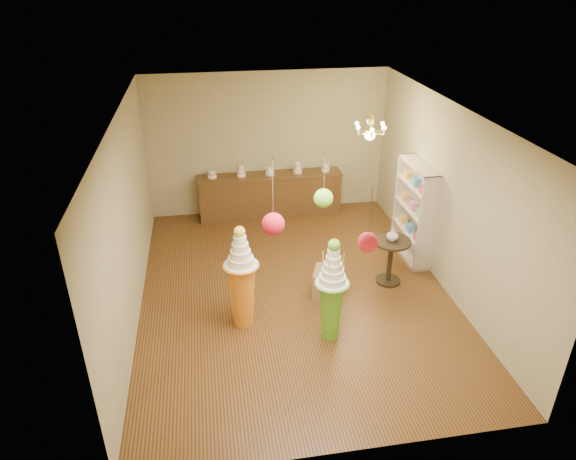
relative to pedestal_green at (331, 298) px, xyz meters
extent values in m
plane|color=#523316|center=(-0.31, 1.26, -0.68)|extent=(6.50, 6.50, 0.00)
plane|color=white|center=(-0.31, 1.26, 2.32)|extent=(6.50, 6.50, 0.00)
cube|color=tan|center=(-0.31, 4.51, 0.82)|extent=(5.00, 0.04, 3.00)
cube|color=tan|center=(-0.31, -1.99, 0.82)|extent=(5.00, 0.04, 3.00)
cube|color=tan|center=(-2.81, 1.26, 0.82)|extent=(0.04, 6.50, 3.00)
cube|color=tan|center=(2.19, 1.26, 0.82)|extent=(0.04, 6.50, 3.00)
cone|color=#63B628|center=(0.00, 0.00, -0.22)|extent=(0.43, 0.43, 0.93)
cylinder|color=white|center=(0.00, 0.00, 0.26)|extent=(0.59, 0.59, 0.03)
cylinder|color=white|center=(0.00, 0.00, 0.33)|extent=(0.48, 0.48, 0.10)
cylinder|color=white|center=(0.00, 0.00, 0.43)|extent=(0.39, 0.39, 0.10)
cylinder|color=white|center=(0.00, 0.00, 0.53)|extent=(0.32, 0.32, 0.10)
cylinder|color=white|center=(0.00, 0.00, 0.64)|extent=(0.26, 0.26, 0.10)
cylinder|color=white|center=(0.00, 0.00, 0.74)|extent=(0.22, 0.22, 0.10)
sphere|color=#5FA924|center=(0.00, 0.00, 0.86)|extent=(0.17, 0.17, 0.17)
cone|color=orange|center=(-1.22, 0.53, -0.17)|extent=(0.50, 0.50, 1.02)
cylinder|color=white|center=(-1.22, 0.53, 0.36)|extent=(0.60, 0.60, 0.03)
cylinder|color=white|center=(-1.22, 0.53, 0.43)|extent=(0.45, 0.45, 0.11)
cylinder|color=white|center=(-1.22, 0.53, 0.54)|extent=(0.36, 0.36, 0.11)
cylinder|color=white|center=(-1.22, 0.53, 0.66)|extent=(0.29, 0.29, 0.11)
cylinder|color=white|center=(-1.22, 0.53, 0.77)|extent=(0.23, 0.23, 0.11)
sphere|color=yellow|center=(-1.22, 0.53, 0.89)|extent=(0.16, 0.16, 0.16)
cube|color=olive|center=(0.24, 1.09, -0.46)|extent=(0.61, 0.61, 0.43)
cube|color=#513519|center=(-0.31, 4.23, -0.23)|extent=(3.00, 0.50, 0.90)
cube|color=#513519|center=(-0.31, 4.23, 0.23)|extent=(3.04, 0.54, 0.03)
cylinder|color=white|center=(-1.51, 4.23, 0.32)|extent=(0.18, 0.18, 0.16)
cylinder|color=white|center=(-0.91, 4.23, 0.36)|extent=(0.18, 0.18, 0.24)
cylinder|color=white|center=(-0.31, 4.23, 0.32)|extent=(0.18, 0.18, 0.16)
cylinder|color=white|center=(0.29, 4.23, 0.36)|extent=(0.18, 0.18, 0.24)
cylinder|color=white|center=(0.89, 4.23, 0.32)|extent=(0.18, 0.18, 0.16)
cube|color=beige|center=(2.17, 2.06, 0.22)|extent=(0.04, 1.20, 1.80)
cube|color=beige|center=(2.01, 2.06, -0.18)|extent=(0.30, 1.14, 0.03)
cube|color=beige|center=(2.01, 2.06, 0.27)|extent=(0.30, 1.14, 0.03)
cube|color=beige|center=(2.01, 2.06, 0.72)|extent=(0.30, 1.14, 0.03)
cylinder|color=black|center=(1.33, 1.26, -0.66)|extent=(0.52, 0.52, 0.04)
cylinder|color=black|center=(1.33, 1.26, -0.28)|extent=(0.10, 0.10, 0.79)
cylinder|color=black|center=(1.33, 1.26, 0.11)|extent=(0.78, 0.78, 0.04)
imported|color=beige|center=(1.33, 1.26, 0.23)|extent=(0.20, 0.20, 0.21)
cylinder|color=#42362F|center=(-0.87, -0.46, 1.90)|extent=(0.01, 0.01, 0.84)
sphere|color=red|center=(-0.87, -0.46, 1.48)|extent=(0.28, 0.28, 0.28)
cylinder|color=#42362F|center=(-0.28, -0.45, 2.04)|extent=(0.01, 0.01, 0.56)
sphere|color=#5FA924|center=(-0.28, -0.45, 1.76)|extent=(0.23, 0.23, 0.23)
cylinder|color=#42362F|center=(-0.06, -1.49, 2.02)|extent=(0.01, 0.01, 0.60)
sphere|color=red|center=(-0.06, -1.49, 1.72)|extent=(0.21, 0.21, 0.21)
cylinder|color=#DECB4E|center=(1.21, 2.43, 2.07)|extent=(0.02, 0.02, 0.50)
cylinder|color=#DECB4E|center=(1.21, 2.43, 1.77)|extent=(0.10, 0.10, 0.30)
sphere|color=#E5DA7E|center=(1.21, 2.43, 1.57)|extent=(0.18, 0.18, 0.18)
camera|label=1|loc=(-1.58, -5.78, 4.20)|focal=32.00mm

